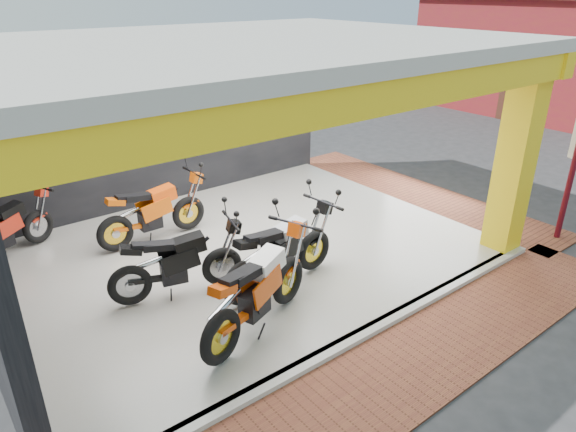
% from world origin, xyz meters
% --- Properties ---
extents(ground, '(80.00, 80.00, 0.00)m').
position_xyz_m(ground, '(0.00, 0.00, 0.00)').
color(ground, '#2D2D30').
rests_on(ground, ground).
extents(showroom_floor, '(8.00, 6.00, 0.10)m').
position_xyz_m(showroom_floor, '(0.00, 2.00, 0.05)').
color(showroom_floor, silver).
rests_on(showroom_floor, ground).
extents(showroom_ceiling, '(8.40, 6.40, 0.20)m').
position_xyz_m(showroom_ceiling, '(0.00, 2.00, 3.60)').
color(showroom_ceiling, beige).
rests_on(showroom_ceiling, corner_column).
extents(back_wall, '(8.20, 0.20, 3.50)m').
position_xyz_m(back_wall, '(0.00, 5.10, 1.75)').
color(back_wall, black).
rests_on(back_wall, ground).
extents(corner_column, '(0.50, 0.50, 3.50)m').
position_xyz_m(corner_column, '(3.75, -0.75, 1.75)').
color(corner_column, yellow).
rests_on(corner_column, ground).
extents(header_beam_front, '(8.40, 0.30, 0.40)m').
position_xyz_m(header_beam_front, '(0.00, -1.00, 3.30)').
color(header_beam_front, yellow).
rests_on(header_beam_front, corner_column).
extents(header_beam_right, '(0.30, 6.40, 0.40)m').
position_xyz_m(header_beam_right, '(4.00, 2.00, 3.30)').
color(header_beam_right, yellow).
rests_on(header_beam_right, corner_column).
extents(floor_kerb, '(8.00, 0.20, 0.10)m').
position_xyz_m(floor_kerb, '(0.00, -1.02, 0.05)').
color(floor_kerb, silver).
rests_on(floor_kerb, ground).
extents(paver_front, '(9.00, 1.40, 0.03)m').
position_xyz_m(paver_front, '(0.00, -1.80, 0.01)').
color(paver_front, brown).
rests_on(paver_front, ground).
extents(paver_right, '(1.40, 7.00, 0.03)m').
position_xyz_m(paver_right, '(4.80, 2.00, 0.01)').
color(paver_right, brown).
rests_on(paver_right, ground).
extents(signpost, '(0.16, 0.34, 2.61)m').
position_xyz_m(signpost, '(5.06, -1.17, 1.43)').
color(signpost, '#560D18').
rests_on(signpost, ground).
extents(moto_hero, '(2.57, 1.67, 1.47)m').
position_xyz_m(moto_hero, '(-0.44, 0.17, 0.84)').
color(moto_hero, '#DB4609').
rests_on(moto_hero, showroom_floor).
extents(moto_row_a, '(2.36, 1.05, 1.40)m').
position_xyz_m(moto_row_a, '(0.49, 0.67, 0.80)').
color(moto_row_a, black).
rests_on(moto_row_a, showroom_floor).
extents(moto_row_b, '(2.27, 1.31, 1.31)m').
position_xyz_m(moto_row_b, '(-0.94, 1.17, 0.75)').
color(moto_row_b, black).
rests_on(moto_row_b, showroom_floor).
extents(moto_row_c, '(2.21, 0.82, 1.35)m').
position_xyz_m(moto_row_c, '(-0.39, 3.31, 0.77)').
color(moto_row_c, '#E25709').
rests_on(moto_row_c, showroom_floor).
extents(moto_row_d, '(2.18, 1.51, 1.25)m').
position_xyz_m(moto_row_d, '(-2.80, 4.50, 0.72)').
color(moto_row_d, red).
rests_on(moto_row_d, showroom_floor).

